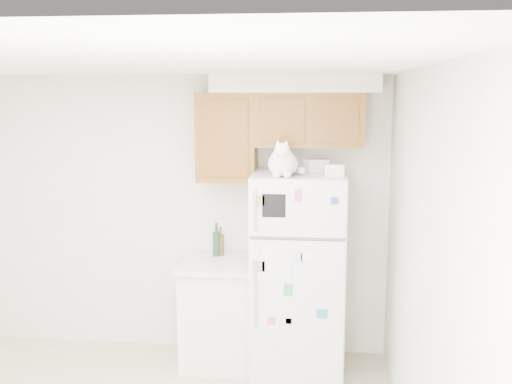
# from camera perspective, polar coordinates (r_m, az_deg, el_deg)

# --- Properties ---
(room_shell) EXTENTS (3.84, 4.04, 2.52)m
(room_shell) POSITION_cam_1_polar(r_m,az_deg,el_deg) (3.72, -12.18, -1.22)
(room_shell) COLOR silver
(room_shell) RESTS_ON ground_plane
(refrigerator) EXTENTS (0.76, 0.78, 1.70)m
(refrigerator) POSITION_cam_1_polar(r_m,az_deg,el_deg) (5.06, 4.04, -7.79)
(refrigerator) COLOR white
(refrigerator) RESTS_ON ground_plane
(base_counter) EXTENTS (0.64, 0.64, 0.92)m
(base_counter) POSITION_cam_1_polar(r_m,az_deg,el_deg) (5.32, -3.57, -11.33)
(base_counter) COLOR white
(base_counter) RESTS_ON ground_plane
(cat) EXTENTS (0.29, 0.43, 0.30)m
(cat) POSITION_cam_1_polar(r_m,az_deg,el_deg) (4.69, 2.58, 2.86)
(cat) COLOR white
(cat) RESTS_ON refrigerator
(storage_box_back) EXTENTS (0.22, 0.19, 0.10)m
(storage_box_back) POSITION_cam_1_polar(r_m,az_deg,el_deg) (5.03, 5.76, 2.55)
(storage_box_back) COLOR white
(storage_box_back) RESTS_ON refrigerator
(storage_box_front) EXTENTS (0.15, 0.11, 0.09)m
(storage_box_front) POSITION_cam_1_polar(r_m,az_deg,el_deg) (4.78, 7.49, 2.09)
(storage_box_front) COLOR white
(storage_box_front) RESTS_ON refrigerator
(bottle_green) EXTENTS (0.07, 0.07, 0.30)m
(bottle_green) POSITION_cam_1_polar(r_m,az_deg,el_deg) (5.31, -3.77, -4.53)
(bottle_green) COLOR #19381E
(bottle_green) RESTS_ON base_counter
(bottle_amber) EXTENTS (0.06, 0.06, 0.26)m
(bottle_amber) POSITION_cam_1_polar(r_m,az_deg,el_deg) (5.33, -3.39, -4.70)
(bottle_amber) COLOR #593814
(bottle_amber) RESTS_ON base_counter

